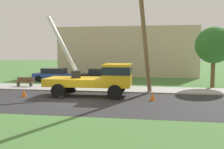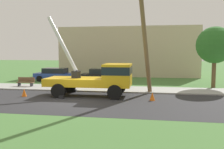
# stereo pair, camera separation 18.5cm
# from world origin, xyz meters

# --- Properties ---
(ground_plane) EXTENTS (120.00, 120.00, 0.00)m
(ground_plane) POSITION_xyz_m (0.00, 12.00, 0.00)
(ground_plane) COLOR #477538
(road_asphalt) EXTENTS (80.00, 7.44, 0.01)m
(road_asphalt) POSITION_xyz_m (0.00, 0.00, 0.00)
(road_asphalt) COLOR #2B2B2D
(road_asphalt) RESTS_ON ground
(sidewalk_strip) EXTENTS (80.00, 3.20, 0.10)m
(sidewalk_strip) POSITION_xyz_m (0.00, 5.32, 0.05)
(sidewalk_strip) COLOR #9E9E99
(sidewalk_strip) RESTS_ON ground
(utility_truck) EXTENTS (6.79, 3.20, 5.98)m
(utility_truck) POSITION_xyz_m (1.29, 2.14, 1.41)
(utility_truck) COLOR gold
(utility_truck) RESTS_ON ground
(leaning_utility_pole) EXTENTS (1.43, 2.75, 8.82)m
(leaning_utility_pole) POSITION_xyz_m (4.42, 3.19, 4.53)
(leaning_utility_pole) COLOR brown
(leaning_utility_pole) RESTS_ON ground
(traffic_cone_ahead) EXTENTS (0.36, 0.36, 0.56)m
(traffic_cone_ahead) POSITION_xyz_m (5.07, 1.04, 0.28)
(traffic_cone_ahead) COLOR orange
(traffic_cone_ahead) RESTS_ON ground
(traffic_cone_behind) EXTENTS (0.36, 0.36, 0.56)m
(traffic_cone_behind) POSITION_xyz_m (-4.06, 1.02, 0.28)
(traffic_cone_behind) COLOR orange
(traffic_cone_behind) RESTS_ON ground
(parked_sedan_blue) EXTENTS (4.42, 2.05, 1.42)m
(parked_sedan_blue) POSITION_xyz_m (-5.56, 10.47, 0.71)
(parked_sedan_blue) COLOR #263F99
(parked_sedan_blue) RESTS_ON ground
(parked_sedan_black) EXTENTS (4.51, 2.22, 1.42)m
(parked_sedan_black) POSITION_xyz_m (-0.31, 10.47, 0.71)
(parked_sedan_black) COLOR black
(parked_sedan_black) RESTS_ON ground
(park_bench) EXTENTS (1.60, 0.45, 0.90)m
(park_bench) POSITION_xyz_m (-6.31, 5.38, 0.46)
(park_bench) COLOR brown
(park_bench) RESTS_ON ground
(roadside_tree_near) EXTENTS (3.25, 3.25, 5.44)m
(roadside_tree_near) POSITION_xyz_m (10.43, 7.94, 3.79)
(roadside_tree_near) COLOR brown
(roadside_tree_near) RESTS_ON ground
(lowrise_building_backdrop) EXTENTS (18.00, 6.00, 6.40)m
(lowrise_building_backdrop) POSITION_xyz_m (1.78, 18.72, 3.20)
(lowrise_building_backdrop) COLOR #C6B293
(lowrise_building_backdrop) RESTS_ON ground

